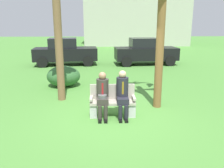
{
  "coord_description": "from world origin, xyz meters",
  "views": [
    {
      "loc": [
        -0.3,
        -6.13,
        2.62
      ],
      "look_at": [
        -0.02,
        0.59,
        0.85
      ],
      "focal_mm": 37.54,
      "sensor_mm": 36.0,
      "label": 1
    }
  ],
  "objects_px": {
    "seated_man_left": "(103,93)",
    "parked_car_near": "(65,52)",
    "parked_car_far": "(145,51)",
    "park_bench": "(113,102)",
    "seated_man_right": "(123,92)",
    "shrub_near_bench": "(64,76)",
    "building_backdrop": "(134,6)"
  },
  "relations": [
    {
      "from": "park_bench",
      "to": "parked_car_near",
      "type": "relative_size",
      "value": 0.32
    },
    {
      "from": "park_bench",
      "to": "shrub_near_bench",
      "type": "relative_size",
      "value": 0.93
    },
    {
      "from": "park_bench",
      "to": "parked_car_near",
      "type": "bearing_deg",
      "value": 107.11
    },
    {
      "from": "parked_car_far",
      "to": "building_backdrop",
      "type": "height_order",
      "value": "building_backdrop"
    },
    {
      "from": "shrub_near_bench",
      "to": "park_bench",
      "type": "bearing_deg",
      "value": -59.98
    },
    {
      "from": "shrub_near_bench",
      "to": "parked_car_near",
      "type": "distance_m",
      "value": 5.26
    },
    {
      "from": "parked_car_near",
      "to": "building_backdrop",
      "type": "height_order",
      "value": "building_backdrop"
    },
    {
      "from": "seated_man_right",
      "to": "parked_car_near",
      "type": "bearing_deg",
      "value": 108.56
    },
    {
      "from": "parked_car_far",
      "to": "shrub_near_bench",
      "type": "bearing_deg",
      "value": -130.37
    },
    {
      "from": "seated_man_right",
      "to": "building_backdrop",
      "type": "distance_m",
      "value": 24.72
    },
    {
      "from": "seated_man_left",
      "to": "shrub_near_bench",
      "type": "xyz_separation_m",
      "value": [
        -1.64,
        3.44,
        -0.29
      ]
    },
    {
      "from": "seated_man_left",
      "to": "building_backdrop",
      "type": "relative_size",
      "value": 0.1
    },
    {
      "from": "seated_man_left",
      "to": "building_backdrop",
      "type": "distance_m",
      "value": 24.82
    },
    {
      "from": "seated_man_right",
      "to": "parked_car_near",
      "type": "distance_m",
      "value": 9.11
    },
    {
      "from": "park_bench",
      "to": "seated_man_right",
      "type": "xyz_separation_m",
      "value": [
        0.28,
        -0.11,
        0.35
      ]
    },
    {
      "from": "seated_man_left",
      "to": "seated_man_right",
      "type": "bearing_deg",
      "value": 0.98
    },
    {
      "from": "shrub_near_bench",
      "to": "parked_car_far",
      "type": "relative_size",
      "value": 0.35
    },
    {
      "from": "seated_man_left",
      "to": "parked_car_near",
      "type": "xyz_separation_m",
      "value": [
        -2.34,
        8.64,
        0.12
      ]
    },
    {
      "from": "building_backdrop",
      "to": "seated_man_left",
      "type": "bearing_deg",
      "value": -99.38
    },
    {
      "from": "shrub_near_bench",
      "to": "building_backdrop",
      "type": "distance_m",
      "value": 21.89
    },
    {
      "from": "seated_man_left",
      "to": "seated_man_right",
      "type": "height_order",
      "value": "seated_man_right"
    },
    {
      "from": "seated_man_left",
      "to": "seated_man_right",
      "type": "xyz_separation_m",
      "value": [
        0.56,
        0.01,
        0.02
      ]
    },
    {
      "from": "shrub_near_bench",
      "to": "building_backdrop",
      "type": "relative_size",
      "value": 0.11
    },
    {
      "from": "parked_car_near",
      "to": "parked_car_far",
      "type": "distance_m",
      "value": 5.1
    },
    {
      "from": "seated_man_right",
      "to": "shrub_near_bench",
      "type": "relative_size",
      "value": 0.96
    },
    {
      "from": "park_bench",
      "to": "building_backdrop",
      "type": "bearing_deg",
      "value": 81.23
    },
    {
      "from": "parked_car_far",
      "to": "park_bench",
      "type": "bearing_deg",
      "value": -106.26
    },
    {
      "from": "park_bench",
      "to": "shrub_near_bench",
      "type": "height_order",
      "value": "park_bench"
    },
    {
      "from": "parked_car_near",
      "to": "parked_car_far",
      "type": "relative_size",
      "value": 1.01
    },
    {
      "from": "park_bench",
      "to": "parked_car_near",
      "type": "height_order",
      "value": "parked_car_near"
    },
    {
      "from": "parked_car_near",
      "to": "seated_man_left",
      "type": "bearing_deg",
      "value": -74.86
    },
    {
      "from": "building_backdrop",
      "to": "parked_car_far",
      "type": "bearing_deg",
      "value": -94.54
    }
  ]
}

